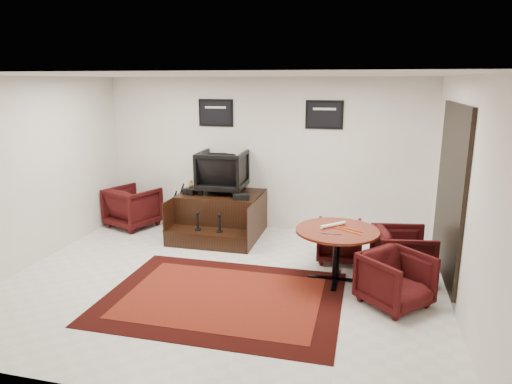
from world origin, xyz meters
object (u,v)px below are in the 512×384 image
shine_podium (221,216)px  meeting_table (337,236)px  armchair_side (133,205)px  table_chair_corner (396,277)px  table_chair_back (339,239)px  table_chair_window (403,252)px  shine_chair (223,169)px

shine_podium → meeting_table: bearing=-34.6°
armchair_side → table_chair_corner: (4.72, -2.12, -0.05)m
shine_podium → table_chair_back: bearing=-18.7°
table_chair_back → meeting_table: bearing=87.1°
shine_podium → table_chair_corner: 3.60m
table_chair_window → table_chair_corner: bearing=161.7°
shine_podium → armchair_side: size_ratio=1.79×
shine_chair → table_chair_corner: 3.78m
shine_chair → table_chair_back: bearing=155.7°
table_chair_back → table_chair_window: (0.91, -0.47, 0.05)m
shine_chair → table_chair_corner: bearing=140.7°
meeting_table → shine_chair: bearing=142.8°
shine_podium → shine_chair: bearing=90.0°
armchair_side → meeting_table: armchair_side is taller
shine_podium → shine_chair: (-0.00, 0.15, 0.83)m
meeting_table → table_chair_corner: (0.77, -0.58, -0.28)m
shine_podium → table_chair_window: bearing=-21.3°
meeting_table → table_chair_corner: same height
table_chair_back → shine_podium: bearing=-22.0°
shine_chair → armchair_side: bearing=1.4°
shine_podium → armchair_side: (-1.77, 0.04, 0.07)m
armchair_side → table_chair_window: 5.01m
armchair_side → meeting_table: bearing=-179.9°
shine_podium → table_chair_back: (2.17, -0.74, -0.01)m
shine_chair → armchair_side: 1.93m
table_chair_corner → table_chair_back: bearing=73.1°
shine_podium → armchair_side: bearing=178.8°
shine_chair → table_chair_corner: shine_chair is taller
shine_podium → shine_chair: size_ratio=1.79×
table_chair_window → table_chair_corner: size_ratio=1.06×
table_chair_back → table_chair_corner: size_ratio=0.92×
meeting_table → table_chair_corner: 1.00m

